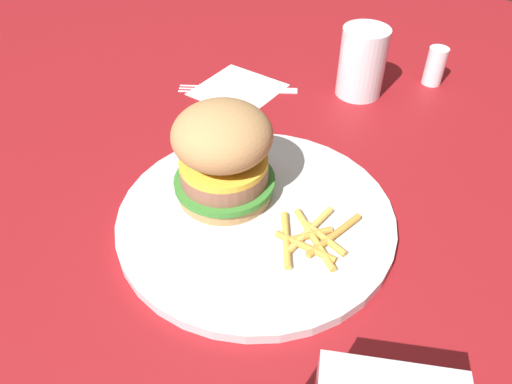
{
  "coord_description": "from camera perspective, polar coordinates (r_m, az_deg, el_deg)",
  "views": [
    {
      "loc": [
        0.22,
        0.29,
        0.37
      ],
      "look_at": [
        -0.02,
        0.02,
        0.04
      ],
      "focal_mm": 34.38,
      "sensor_mm": 36.0,
      "label": 1
    }
  ],
  "objects": [
    {
      "name": "salt_shaker",
      "position": [
        0.78,
        20.12,
        13.6
      ],
      "size": [
        0.03,
        0.03,
        0.06
      ],
      "primitive_type": "cylinder",
      "color": "white",
      "rests_on": "ground_plane"
    },
    {
      "name": "fries_pile",
      "position": [
        0.48,
        6.55,
        -5.27
      ],
      "size": [
        0.1,
        0.09,
        0.01
      ],
      "color": "gold",
      "rests_on": "plate"
    },
    {
      "name": "fork",
      "position": [
        0.73,
        -2.24,
        12.02
      ],
      "size": [
        0.14,
        0.13,
        0.0
      ],
      "color": "silver",
      "rests_on": "napkin"
    },
    {
      "name": "ground_plane",
      "position": [
        0.52,
        -2.78,
        -3.56
      ],
      "size": [
        1.6,
        1.6,
        0.0
      ],
      "primitive_type": "plane",
      "color": "maroon"
    },
    {
      "name": "drink_glass",
      "position": [
        0.72,
        12.18,
        14.16
      ],
      "size": [
        0.06,
        0.06,
        0.1
      ],
      "color": "silver",
      "rests_on": "ground_plane"
    },
    {
      "name": "sandwich",
      "position": [
        0.5,
        -3.84,
        4.49
      ],
      "size": [
        0.11,
        0.11,
        0.11
      ],
      "color": "tan",
      "rests_on": "plate"
    },
    {
      "name": "plate",
      "position": [
        0.51,
        0.0,
        -2.99
      ],
      "size": [
        0.29,
        0.29,
        0.01
      ],
      "primitive_type": "cylinder",
      "color": "silver",
      "rests_on": "ground_plane"
    },
    {
      "name": "napkin",
      "position": [
        0.73,
        -2.1,
        11.85
      ],
      "size": [
        0.13,
        0.13,
        0.0
      ],
      "primitive_type": "cube",
      "rotation": [
        0.0,
        0.0,
        0.23
      ],
      "color": "white",
      "rests_on": "ground_plane"
    }
  ]
}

